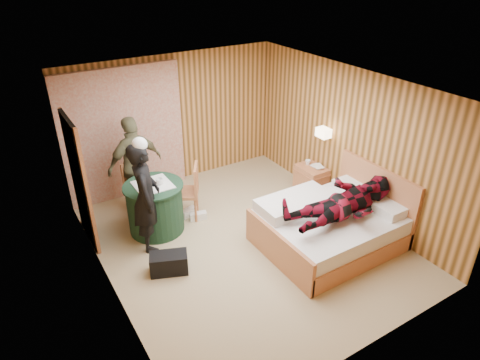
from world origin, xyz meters
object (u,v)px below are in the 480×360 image
bed (330,226)px  man_on_bed (346,195)px  duffel_bag (169,263)px  woman_standing (146,197)px  chair_near (190,188)px  chair_far (137,183)px  man_at_table (135,164)px  round_table (155,207)px  wall_lamp (324,133)px  nightstand (311,180)px

bed → man_on_bed: (0.03, -0.23, 0.66)m
duffel_bag → woman_standing: 1.03m
chair_near → chair_far: bearing=-105.7°
woman_standing → man_on_bed: (2.44, -1.64, 0.10)m
chair_far → man_at_table: 0.33m
round_table → man_at_table: 0.91m
round_table → chair_far: (-0.03, 0.75, 0.11)m
duffel_bag → man_at_table: 2.05m
wall_lamp → bed: bearing=-124.1°
bed → man_on_bed: size_ratio=1.15×
man_on_bed → chair_far: bearing=128.9°
bed → man_at_table: bearing=130.0°
wall_lamp → duffel_bag: bearing=-171.1°
round_table → chair_far: bearing=91.9°
bed → man_on_bed: bearing=-83.3°
round_table → wall_lamp: bearing=-11.4°
wall_lamp → nightstand: wall_lamp is taller
chair_near → duffel_bag: bearing=-8.5°
chair_near → woman_standing: (-0.90, -0.41, 0.31)m
wall_lamp → man_at_table: bearing=154.8°
chair_far → woman_standing: (-0.22, -1.11, 0.34)m
chair_far → chair_near: (0.68, -0.69, 0.03)m
chair_near → duffel_bag: 1.53m
chair_far → chair_near: bearing=-63.6°
wall_lamp → man_at_table: (-2.97, 1.40, -0.44)m
chair_near → man_at_table: 1.04m
wall_lamp → duffel_bag: 3.46m
chair_far → man_at_table: (0.03, 0.06, 0.32)m
woman_standing → man_at_table: 1.19m
wall_lamp → round_table: (-2.97, 0.60, -0.87)m
chair_far → duffel_bag: 1.90m
bed → chair_far: 3.35m
round_table → woman_standing: size_ratio=0.55×
chair_far → woman_standing: bearing=-119.3°
man_on_bed → chair_near: bearing=126.8°
duffel_bag → man_at_table: size_ratio=0.31×
woman_standing → duffel_bag: bearing=-161.4°
nightstand → chair_far: (-2.95, 1.18, 0.25)m
chair_near → wall_lamp: bearing=104.3°
man_on_bed → man_at_table: bearing=128.0°
round_table → duffel_bag: (-0.26, -1.10, -0.28)m
man_at_table → woman_standing: bearing=67.8°
bed → chair_far: (-2.19, 2.52, 0.22)m
duffel_bag → man_at_table: man_at_table is taller
bed → chair_near: bearing=129.6°
nightstand → man_on_bed: size_ratio=0.33×
wall_lamp → bed: 1.73m
chair_near → round_table: bearing=-55.5°
chair_far → bed: bearing=-67.0°
chair_far → man_on_bed: 3.56m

